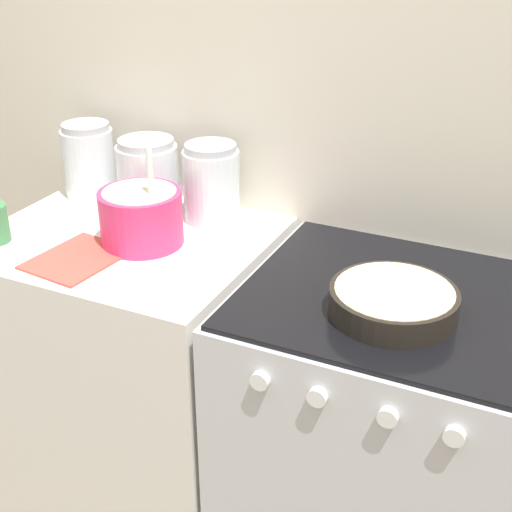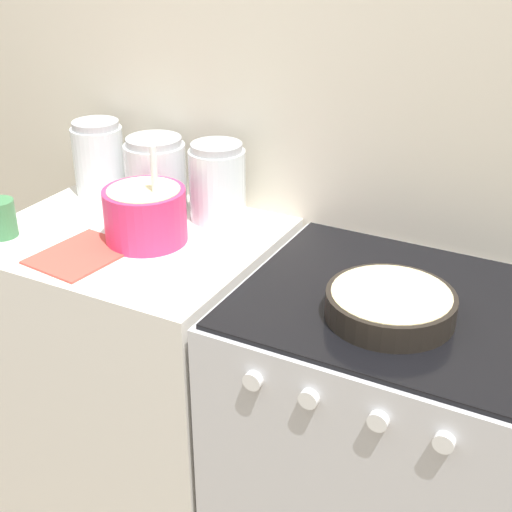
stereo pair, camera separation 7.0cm
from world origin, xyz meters
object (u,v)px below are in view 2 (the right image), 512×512
Objects in this scene: stove at (381,459)px; tin_can at (0,218)px; storage_jar_middle at (156,177)px; mixing_bowl at (145,212)px; storage_jar_right at (217,187)px; storage_jar_left at (99,163)px; baking_pan at (390,304)px.

tin_can is (-1.02, -0.16, 0.51)m from stove.
storage_jar_middle is 0.44m from tin_can.
mixing_bowl is at bearing -61.71° from storage_jar_middle.
storage_jar_right is at bearing 39.45° from tin_can.
stove is at bearing -19.09° from storage_jar_right.
storage_jar_left reaches higher than stove.
storage_jar_right reaches higher than storage_jar_middle.
storage_jar_left is 0.37m from tin_can.
storage_jar_left reaches higher than tin_can.
storage_jar_middle is at bearing 118.29° from mixing_bowl.
storage_jar_middle reaches higher than stove.
storage_jar_right is 2.16× the size of tin_can.
storage_jar_right reaches higher than baking_pan.
storage_jar_left reaches higher than storage_jar_middle.
storage_jar_left is at bearing 168.49° from stove.
storage_jar_left reaches higher than storage_jar_right.
baking_pan is at bearing -15.74° from storage_jar_left.
storage_jar_middle is at bearing 180.00° from storage_jar_right.
mixing_bowl is 0.38m from tin_can.
tin_can reaches higher than baking_pan.
tin_can is at bearing -95.72° from storage_jar_left.
storage_jar_left is 1.03× the size of storage_jar_right.
storage_jar_middle is at bearing 165.62° from stove.
storage_jar_middle is at bearing 160.49° from baking_pan.
storage_jar_left is at bearing 180.00° from storage_jar_right.
storage_jar_middle is 0.20m from storage_jar_right.
tin_can is (-0.24, -0.36, -0.04)m from storage_jar_middle.
stove is at bearing -11.51° from storage_jar_left.
mixing_bowl is 0.95× the size of baking_pan.
storage_jar_right is at bearing 0.00° from storage_jar_left.
storage_jar_right is at bearing 154.51° from baking_pan.
stove is at bearing 94.90° from baking_pan.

